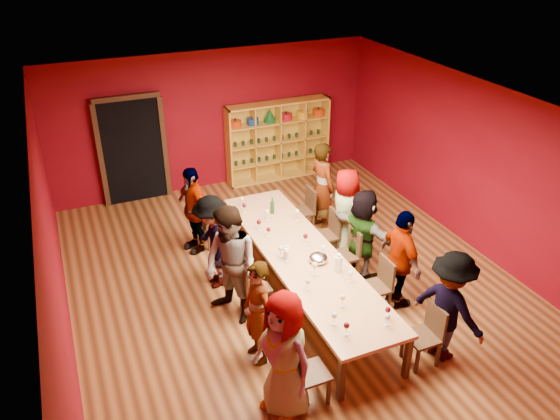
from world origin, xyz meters
The scene contains 46 objects.
room_shell centered at (0.00, 0.00, 1.50)m, with size 7.10×9.10×3.04m.
tasting_table centered at (0.00, 0.00, 0.70)m, with size 1.10×4.50×0.75m.
doorway centered at (-1.80, 4.43, 1.12)m, with size 1.40×0.17×2.30m.
shelving_unit centered at (1.40, 4.32, 0.98)m, with size 2.40×0.40×1.80m.
chair_person_left_0 centered at (-0.91, -2.00, 0.50)m, with size 0.42×0.42×0.89m.
person_left_0 centered at (-1.19, -2.00, 0.86)m, with size 0.84×0.46×1.73m, color #CF8B97.
chair_person_left_1 centered at (-0.91, -1.06, 0.50)m, with size 0.42×0.42×0.89m.
person_left_1 centered at (-1.16, -1.06, 0.77)m, with size 0.56×0.41×1.54m, color silver.
chair_person_left_2 centered at (-0.91, -0.08, 0.50)m, with size 0.42×0.42×0.89m.
person_left_2 centered at (-1.19, -0.08, 0.93)m, with size 0.90×0.49×1.85m, color #5278AA.
chair_person_left_3 centered at (-0.91, 0.83, 0.50)m, with size 0.42×0.42×0.89m.
person_left_3 centered at (-1.20, 0.83, 0.80)m, with size 1.04×0.43×1.61m, color #505055.
chair_person_left_4 centered at (-0.91, 2.00, 0.50)m, with size 0.42×0.42×0.89m.
person_left_4 centered at (-1.20, 2.00, 0.81)m, with size 0.95×0.43×1.62m, color #CC8889.
chair_person_right_0 centered at (0.91, -2.00, 0.50)m, with size 0.42×0.42×0.89m.
person_right_0 centered at (1.20, -2.00, 0.82)m, with size 1.06×0.44×1.65m, color #46474B.
chair_person_right_1 centered at (0.91, -0.81, 0.50)m, with size 0.42×0.42×0.89m.
person_right_1 centered at (1.25, -0.81, 0.82)m, with size 0.96×0.44×1.64m, color #5E8EC2.
chair_person_right_2 centered at (0.91, 0.15, 0.50)m, with size 0.42×0.42×0.89m.
person_right_2 centered at (1.16, 0.15, 0.78)m, with size 1.45×0.42×1.57m, color #48484D.
chair_person_right_3 centered at (0.91, 0.84, 0.50)m, with size 0.42×0.42×0.89m.
person_right_3 centered at (1.22, 0.84, 0.81)m, with size 0.80×0.43×1.63m, color #5C7ABE.
chair_person_right_4 centered at (0.91, 1.81, 0.50)m, with size 0.42×0.42×0.89m.
person_right_4 centered at (1.26, 1.81, 0.88)m, with size 0.64×0.47×1.76m, color #607EC6.
wine_glass_0 centered at (-0.33, 0.10, 0.89)m, with size 0.08×0.08×0.19m.
wine_glass_1 centered at (0.28, -1.92, 0.88)m, with size 0.07×0.07×0.19m.
wine_glass_2 centered at (0.37, -1.80, 0.89)m, with size 0.07×0.07×0.19m.
wine_glass_3 centered at (-0.07, -0.55, 0.91)m, with size 0.09×0.09×0.22m.
wine_glass_4 centered at (0.37, 1.01, 0.91)m, with size 0.09×0.09×0.22m.
wine_glass_5 centered at (0.33, -0.90, 0.89)m, with size 0.08×0.08×0.19m.
wine_glass_6 centered at (-0.37, 1.65, 0.88)m, with size 0.07×0.07×0.19m.
wine_glass_7 centered at (-0.33, 1.89, 0.89)m, with size 0.08×0.08×0.19m.
wine_glass_8 centered at (-0.10, 1.23, 0.90)m, with size 0.09×0.09×0.21m.
wine_glass_9 centered at (-0.29, 0.71, 0.88)m, with size 0.07×0.07×0.18m.
wine_glass_10 centered at (0.17, 0.27, 0.89)m, with size 0.08×0.08×0.19m.
wine_glass_11 centered at (-0.31, -0.83, 0.88)m, with size 0.07×0.07×0.18m.
wine_glass_12 centered at (-0.30, -0.06, 0.91)m, with size 0.09×0.09×0.22m.
wine_glass_13 centered at (-0.35, 0.97, 0.90)m, with size 0.08×0.08×0.20m.
wine_glass_14 centered at (-0.28, -1.87, 0.89)m, with size 0.08×0.08×0.19m.
wine_glass_15 centered at (-0.33, -1.63, 0.89)m, with size 0.08×0.08×0.19m.
wine_glass_16 centered at (-0.05, -1.35, 0.89)m, with size 0.08×0.08×0.19m.
wine_glass_17 centered at (0.28, -0.14, 0.88)m, with size 0.07×0.07×0.19m.
spittoon_bowl centered at (0.13, -0.27, 0.82)m, with size 0.29×0.29×0.16m, color silver.
carafe_a centered at (-0.28, 0.01, 0.85)m, with size 0.11×0.11×0.23m.
carafe_b centered at (0.30, -0.59, 0.88)m, with size 0.12×0.12×0.29m.
wine_bottle centered at (0.08, 1.43, 0.87)m, with size 0.10×0.10×0.31m.
Camera 1 is at (-3.12, -6.40, 5.41)m, focal length 35.00 mm.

